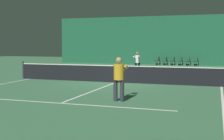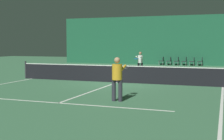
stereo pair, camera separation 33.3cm
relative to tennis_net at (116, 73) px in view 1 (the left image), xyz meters
The scene contains 17 objects.
ground_plane 0.51m from the tennis_net, ahead, with size 60.00×60.00×0.00m, color #3D704C.
backdrop_curtain 15.80m from the tennis_net, 90.00° to the left, with size 23.00×0.12×4.98m.
court_line_baseline_far 11.91m from the tennis_net, 90.00° to the left, with size 11.00×0.10×0.00m.
court_line_service_far 6.42m from the tennis_net, 90.00° to the left, with size 8.25×0.10×0.00m.
court_line_service_near 6.42m from the tennis_net, 90.00° to the right, with size 8.25×0.10×0.00m.
court_line_sideline_left 5.52m from the tennis_net, behind, with size 0.10×23.80×0.00m.
court_line_sideline_right 5.52m from the tennis_net, ahead, with size 0.10×23.80×0.00m.
court_line_centre 0.51m from the tennis_net, ahead, with size 0.10×12.80×0.00m.
tennis_net is the anchor object (origin of this frame).
player_near 5.63m from the tennis_net, 70.80° to the right, with size 0.41×1.33×1.63m.
player_far 5.55m from the tennis_net, 91.77° to the left, with size 0.40×1.31×1.56m.
courtside_chair_0 15.14m from the tennis_net, 91.64° to the left, with size 0.44×0.44×0.84m.
courtside_chair_1 15.13m from the tennis_net, 88.77° to the left, with size 0.44×0.44×0.84m.
courtside_chair_2 15.17m from the tennis_net, 85.90° to the left, with size 0.44×0.44×0.84m.
courtside_chair_3 15.24m from the tennis_net, 83.06° to the left, with size 0.44×0.44×0.84m.
courtside_chair_4 15.35m from the tennis_net, 80.25° to the left, with size 0.44×0.44×0.84m.
courtside_chair_5 15.50m from the tennis_net, 77.49° to the left, with size 0.44×0.44×0.84m.
Camera 1 is at (5.25, -16.22, 2.11)m, focal length 50.00 mm.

